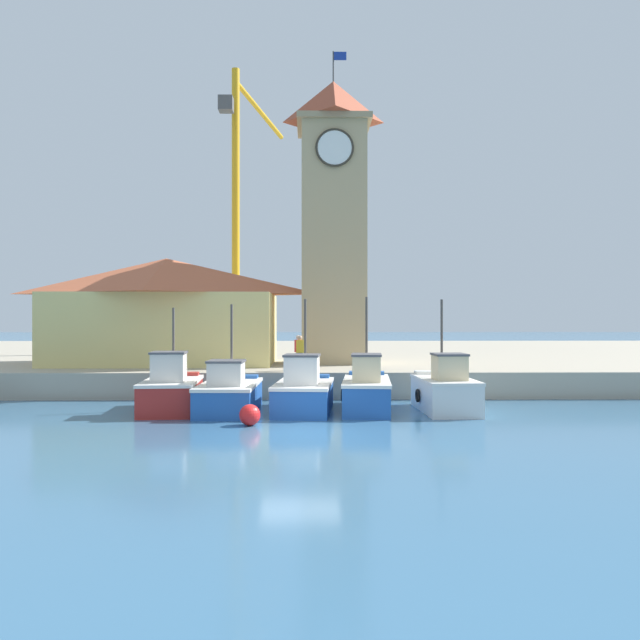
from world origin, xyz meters
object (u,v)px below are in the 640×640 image
fishing_boat_mid_left (366,391)px  dock_worker_along_quay (300,353)px  fishing_boat_left_outer (229,394)px  mooring_buoy (250,415)px  dock_worker_near_tower (298,352)px  fishing_boat_center (445,391)px  fishing_boat_left_inner (304,392)px  clock_tower (333,216)px  warehouse_left (166,310)px  port_crane_near (237,240)px  fishing_boat_far_left (171,391)px

fishing_boat_mid_left → dock_worker_along_quay: 4.86m
fishing_boat_mid_left → dock_worker_along_quay: (-2.63, 3.89, 1.26)m
fishing_boat_left_outer → fishing_boat_mid_left: bearing=3.1°
mooring_buoy → dock_worker_near_tower: bearing=79.3°
fishing_boat_mid_left → fishing_boat_center: size_ratio=1.12×
fishing_boat_left_inner → clock_tower: clock_tower is taller
warehouse_left → mooring_buoy: bearing=-65.6°
fishing_boat_mid_left → warehouse_left: bearing=137.3°
fishing_boat_left_outer → clock_tower: 13.37m
clock_tower → port_crane_near: port_crane_near is taller
fishing_boat_left_inner → dock_worker_near_tower: (-0.30, 4.76, 1.28)m
mooring_buoy → dock_worker_along_quay: 7.56m
fishing_boat_left_outer → dock_worker_along_quay: (2.64, 4.17, 1.33)m
mooring_buoy → fishing_boat_mid_left: bearing=38.3°
fishing_boat_far_left → warehouse_left: size_ratio=0.37×
fishing_boat_left_inner → fishing_boat_mid_left: (2.43, 0.28, 0.02)m
warehouse_left → port_crane_near: size_ratio=0.57×
fishing_boat_center → port_crane_near: port_crane_near is taller
fishing_boat_center → dock_worker_near_tower: (-5.72, 4.72, 1.23)m
warehouse_left → dock_worker_along_quay: size_ratio=7.21×
warehouse_left → dock_worker_near_tower: size_ratio=7.21×
fishing_boat_center → warehouse_left: (-12.77, 9.26, 3.23)m
fishing_boat_center → dock_worker_near_tower: size_ratio=2.66×
warehouse_left → clock_tower: bearing=1.3°
port_crane_near → warehouse_left: bearing=-101.1°
fishing_boat_left_outer → dock_worker_along_quay: fishing_boat_left_outer is taller
mooring_buoy → dock_worker_near_tower: (1.47, 7.79, 1.68)m
fishing_boat_left_inner → dock_worker_near_tower: 4.94m
fishing_boat_left_outer → warehouse_left: (-4.51, 9.30, 3.33)m
fishing_boat_center → mooring_buoy: (-7.19, -3.07, -0.44)m
port_crane_near → mooring_buoy: (3.24, -24.24, -8.90)m
mooring_buoy → dock_worker_along_quay: bearing=77.8°
fishing_boat_far_left → fishing_boat_mid_left: size_ratio=0.88×
fishing_boat_far_left → port_crane_near: (0.07, 21.04, 8.47)m
dock_worker_along_quay → fishing_boat_left_inner: bearing=-87.2°
fishing_boat_left_inner → fishing_boat_far_left: bearing=178.2°
fishing_boat_mid_left → warehouse_left: size_ratio=0.42×
fishing_boat_left_outer → fishing_boat_center: size_ratio=1.05×
fishing_boat_far_left → fishing_boat_left_inner: fishing_boat_left_inner is taller
clock_tower → warehouse_left: size_ratio=1.43×
fishing_boat_center → fishing_boat_left_outer: bearing=-179.7°
fishing_boat_left_outer → fishing_boat_mid_left: size_ratio=0.94×
dock_worker_along_quay → fishing_boat_left_outer: bearing=-122.3°
mooring_buoy → fishing_boat_left_outer: bearing=109.5°
dock_worker_near_tower → dock_worker_along_quay: (0.10, -0.59, 0.00)m
fishing_boat_left_inner → clock_tower: size_ratio=0.27×
clock_tower → dock_worker_near_tower: bearing=-110.7°
fishing_boat_left_inner → warehouse_left: bearing=128.3°
dock_worker_near_tower → fishing_boat_left_inner: bearing=-86.4°
fishing_boat_left_outer → fishing_boat_left_inner: fishing_boat_left_inner is taller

